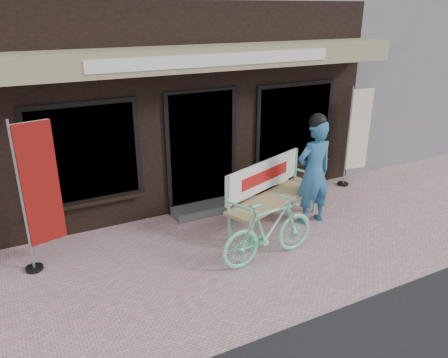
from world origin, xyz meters
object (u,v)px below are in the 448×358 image
person (314,170)px  nobori_cream (357,135)px  bench (270,189)px  bicycle (269,230)px  menu_stand (280,175)px  nobori_red (38,193)px

person → nobori_cream: (1.87, 1.00, 0.12)m
bench → bicycle: 1.16m
menu_stand → nobori_red: bearing=-175.9°
person → bicycle: (-1.33, -0.71, -0.47)m
bench → nobori_cream: size_ratio=1.01×
bench → nobori_cream: 2.70m
bench → nobori_red: bearing=153.2°
person → nobori_red: 4.27m
nobori_red → person: bearing=-21.4°
bicycle → nobori_cream: nobori_cream is taller
person → nobori_red: bearing=172.7°
bench → menu_stand: bench is taller
person → nobori_cream: bearing=29.2°
nobori_red → menu_stand: size_ratio=2.70×
bicycle → menu_stand: size_ratio=1.96×
bicycle → nobori_red: size_ratio=0.73×
nobori_red → nobori_cream: bearing=-9.5°
person → menu_stand: size_ratio=2.36×
bicycle → nobori_cream: bearing=-66.1°
person → bench: bearing=161.0°
bicycle → bench: bearing=-37.9°
bench → menu_stand: 1.33m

